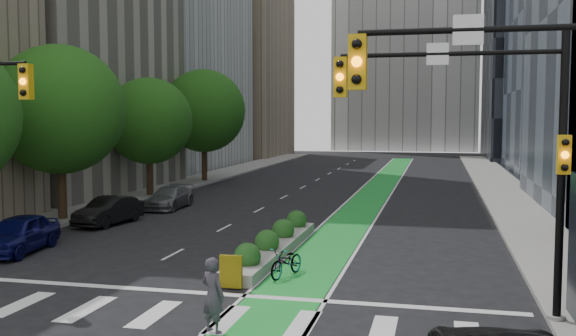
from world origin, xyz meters
The scene contains 17 objects.
ground centered at (0.00, 0.00, 0.00)m, with size 160.00×160.00×0.00m, color black.
sidewalk_left centered at (-11.80, 25.00, 0.07)m, with size 3.60×90.00×0.15m, color gray.
sidewalk_right centered at (11.80, 25.00, 0.07)m, with size 3.60×90.00×0.15m, color gray.
bike_lane_paint centered at (3.00, 30.00, 0.01)m, with size 2.20×70.00×0.01m, color green.
building_tan_far centered at (-20.00, 66.00, 13.00)m, with size 14.00×16.00×26.00m, color tan.
building_dark_end centered at (20.00, 68.00, 14.00)m, with size 14.00×18.00×28.00m, color black.
tree_mid centered at (-11.00, 12.00, 5.57)m, with size 6.40×6.40×8.78m.
tree_midfar centered at (-11.00, 22.00, 4.95)m, with size 5.60×5.60×7.76m.
tree_far centered at (-11.00, 32.00, 5.69)m, with size 6.60×6.60×9.00m.
signal_right centered at (8.67, 0.47, 4.80)m, with size 5.82×0.51×7.20m.
signal_far_right centered at (8.98, -4.03, 4.75)m, with size 4.82×0.51×7.20m.
median_planter centered at (1.20, 7.04, 0.37)m, with size 1.20×10.26×1.10m.
bicycle centered at (2.48, 3.73, 0.49)m, with size 0.65×1.86×0.98m, color gray.
cyclist centered at (2.00, -2.00, 0.93)m, with size 0.68×0.44×1.85m, color #3E3843.
parked_car_left_near centered at (-8.42, 4.96, 0.73)m, with size 1.73×4.29×1.46m, color #0B0D47.
parked_car_left_mid centered at (-8.25, 11.63, 0.67)m, with size 1.43×4.09×1.35m, color black.
parked_car_left_far centered at (-7.66, 17.45, 0.63)m, with size 1.76×4.33×1.26m, color #55575A.
Camera 1 is at (7.23, -16.34, 5.21)m, focal length 40.00 mm.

